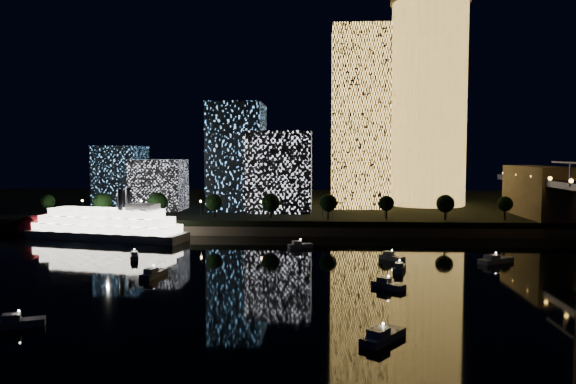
% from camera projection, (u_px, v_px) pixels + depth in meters
% --- Properties ---
extents(ground, '(520.00, 520.00, 0.00)m').
position_uv_depth(ground, '(386.00, 300.00, 106.60)').
color(ground, black).
rests_on(ground, ground).
extents(far_bank, '(420.00, 160.00, 5.00)m').
position_uv_depth(far_bank, '(348.00, 206.00, 265.73)').
color(far_bank, black).
rests_on(far_bank, ground).
extents(seawall, '(420.00, 6.00, 3.00)m').
position_uv_depth(seawall, '(358.00, 231.00, 188.14)').
color(seawall, '#6B5E4C').
rests_on(seawall, ground).
extents(tower_cylindrical, '(34.00, 34.00, 88.42)m').
position_uv_depth(tower_cylindrical, '(429.00, 103.00, 242.48)').
color(tower_cylindrical, '#FFBE51').
rests_on(tower_cylindrical, far_bank).
extents(tower_rectangular, '(23.36, 23.36, 74.32)m').
position_uv_depth(tower_rectangular, '(360.00, 118.00, 234.23)').
color(tower_rectangular, '#FFBE51').
rests_on(tower_rectangular, far_bank).
extents(midrise_blocks, '(89.41, 33.50, 42.61)m').
position_uv_depth(midrise_blocks, '(219.00, 168.00, 225.79)').
color(midrise_blocks, white).
rests_on(midrise_blocks, far_bank).
extents(riverboat, '(57.93, 23.43, 17.12)m').
position_uv_depth(riverboat, '(100.00, 226.00, 180.98)').
color(riverboat, silver).
rests_on(riverboat, ground).
extents(motorboats, '(125.11, 87.48, 2.78)m').
position_uv_depth(motorboats, '(364.00, 278.00, 121.69)').
color(motorboats, silver).
rests_on(motorboats, ground).
extents(esplanade_trees, '(165.16, 6.91, 8.95)m').
position_uv_depth(esplanade_trees, '(256.00, 203.00, 195.59)').
color(esplanade_trees, black).
rests_on(esplanade_trees, far_bank).
extents(street_lamps, '(132.70, 0.70, 5.65)m').
position_uv_depth(street_lamps, '(261.00, 205.00, 201.61)').
color(street_lamps, black).
rests_on(street_lamps, far_bank).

